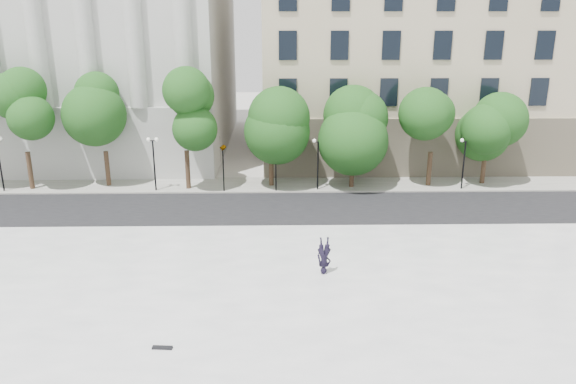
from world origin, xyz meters
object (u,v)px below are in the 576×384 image
(traffic_light_west, at_px, (222,144))
(skateboard, at_px, (162,348))
(traffic_light_east, at_px, (276,144))
(person_lying, at_px, (324,268))

(traffic_light_west, relative_size, skateboard, 5.38)
(traffic_light_east, distance_m, person_lying, 15.59)
(traffic_light_east, height_order, skateboard, traffic_light_east)
(traffic_light_west, distance_m, skateboard, 21.95)
(traffic_light_east, bearing_deg, traffic_light_west, -180.00)
(traffic_light_west, height_order, traffic_light_east, traffic_light_west)
(skateboard, bearing_deg, traffic_light_east, 82.94)
(traffic_light_east, relative_size, skateboard, 5.35)
(person_lying, bearing_deg, traffic_light_east, 96.98)
(traffic_light_west, height_order, person_lying, traffic_light_west)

